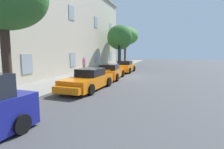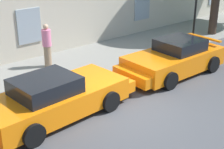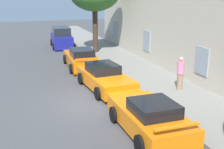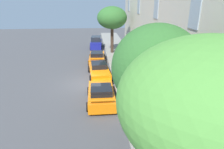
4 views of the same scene
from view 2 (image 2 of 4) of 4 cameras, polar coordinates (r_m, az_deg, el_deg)
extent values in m
plane|color=#444447|center=(10.97, 2.06, -6.22)|extent=(80.00, 80.00, 0.00)
cube|color=gray|center=(14.12, -9.71, 0.54)|extent=(60.00, 3.66, 0.14)
cube|color=#8C99A3|center=(15.17, -13.63, 7.86)|extent=(1.10, 0.06, 1.50)
cube|color=#8C99A3|center=(19.08, 5.04, 11.31)|extent=(1.10, 0.06, 1.50)
cube|color=orange|center=(10.66, -9.31, -4.25)|extent=(4.67, 2.18, 0.70)
cube|color=black|center=(10.24, -11.07, -1.85)|extent=(1.92, 1.62, 0.48)
cube|color=orange|center=(11.82, -1.38, -1.64)|extent=(1.48, 1.81, 0.39)
cylinder|color=black|center=(12.17, -6.41, -1.58)|extent=(0.68, 0.29, 0.67)
cylinder|color=black|center=(10.88, -0.30, -4.47)|extent=(0.68, 0.29, 0.67)
cylinder|color=black|center=(10.87, -18.22, -5.74)|extent=(0.68, 0.29, 0.67)
cylinder|color=black|center=(9.41, -12.97, -9.79)|extent=(0.68, 0.29, 0.67)
cube|color=orange|center=(13.98, 10.25, 2.33)|extent=(4.21, 1.94, 0.74)
cube|color=black|center=(14.02, 11.26, 4.89)|extent=(1.69, 1.54, 0.46)
cube|color=orange|center=(12.73, 4.82, 0.14)|extent=(1.27, 1.77, 0.40)
cube|color=orange|center=(15.27, 15.14, 5.96)|extent=(0.17, 1.63, 0.06)
cylinder|color=black|center=(12.55, 9.65, -1.00)|extent=(0.67, 0.24, 0.67)
cylinder|color=black|center=(13.76, 3.64, 1.43)|extent=(0.67, 0.24, 0.67)
cylinder|color=black|center=(14.51, 16.42, 1.66)|extent=(0.67, 0.24, 0.67)
cylinder|color=black|center=(15.57, 10.64, 3.61)|extent=(0.67, 0.24, 0.67)
cylinder|color=#38281E|center=(19.45, 16.79, 11.04)|extent=(0.44, 0.44, 3.16)
cylinder|color=black|center=(17.40, 13.72, 10.38)|extent=(0.10, 0.10, 3.34)
cylinder|color=#8C7259|center=(14.35, -10.64, 3.02)|extent=(0.42, 0.42, 0.88)
cylinder|color=pink|center=(14.11, -10.87, 6.01)|extent=(0.52, 0.52, 0.68)
sphere|color=tan|center=(13.99, -11.01, 7.82)|extent=(0.22, 0.22, 0.22)
camera|label=1|loc=(12.11, -108.98, -21.41)|focal=29.34mm
camera|label=3|loc=(19.92, 42.22, 17.22)|focal=47.88mm
camera|label=4|loc=(25.10, 34.72, 23.49)|focal=31.76mm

